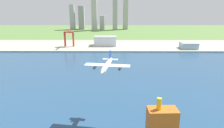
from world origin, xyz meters
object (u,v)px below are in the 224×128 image
at_px(airplane_landing, 107,65).
at_px(warehouse_main, 105,41).
at_px(port_crane_red, 69,35).
at_px(warehouse_annex, 189,46).

xyz_separation_m(airplane_landing, warehouse_main, (-13.66, 319.73, -33.93)).
distance_m(airplane_landing, port_crane_red, 320.04).
relative_size(airplane_landing, port_crane_red, 1.03).
bearing_deg(warehouse_main, airplane_landing, -87.55).
height_order(airplane_landing, warehouse_annex, airplane_landing).
bearing_deg(warehouse_annex, warehouse_main, 169.16).
xyz_separation_m(port_crane_red, warehouse_main, (81.51, 14.72, -15.53)).
relative_size(warehouse_main, warehouse_annex, 1.50).
height_order(airplane_landing, port_crane_red, airplane_landing).
xyz_separation_m(port_crane_red, warehouse_annex, (263.77, -20.17, -19.83)).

